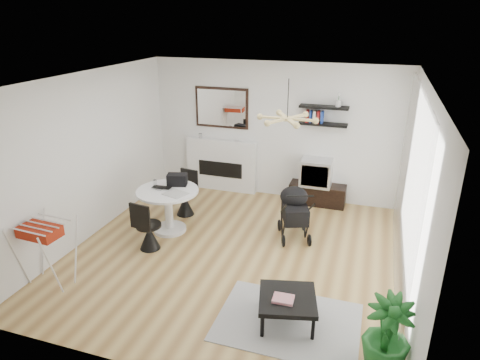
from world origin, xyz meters
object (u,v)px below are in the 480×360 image
(coffee_table, at_px, (288,300))
(drying_rack, at_px, (47,252))
(dining_table, at_px, (168,204))
(potted_plant, at_px, (387,335))
(fireplace, at_px, (221,159))
(tv_console, at_px, (317,194))
(crt_tv, at_px, (316,172))
(stroller, at_px, (294,214))

(coffee_table, bearing_deg, drying_rack, -176.05)
(coffee_table, bearing_deg, dining_table, 145.39)
(drying_rack, relative_size, coffee_table, 1.15)
(coffee_table, distance_m, potted_plant, 1.20)
(drying_rack, distance_m, potted_plant, 4.43)
(fireplace, bearing_deg, tv_console, -3.43)
(fireplace, xyz_separation_m, coffee_table, (2.22, -3.72, -0.36))
(fireplace, xyz_separation_m, tv_console, (2.05, -0.12, -0.48))
(drying_rack, bearing_deg, crt_tv, 54.81)
(crt_tv, bearing_deg, potted_plant, -71.42)
(tv_console, height_order, crt_tv, crt_tv)
(tv_console, xyz_separation_m, coffee_table, (0.17, -3.59, 0.12))
(crt_tv, relative_size, potted_plant, 0.67)
(crt_tv, relative_size, dining_table, 0.57)
(stroller, bearing_deg, drying_rack, -160.95)
(stroller, distance_m, potted_plant, 2.97)
(fireplace, relative_size, potted_plant, 2.45)
(tv_console, bearing_deg, stroller, -97.25)
(crt_tv, xyz_separation_m, dining_table, (-2.22, -1.91, -0.16))
(dining_table, relative_size, coffee_table, 1.27)
(fireplace, distance_m, tv_console, 2.11)
(fireplace, distance_m, drying_rack, 4.10)
(crt_tv, distance_m, potted_plant, 4.23)
(tv_console, relative_size, stroller, 1.14)
(fireplace, xyz_separation_m, potted_plant, (3.35, -4.13, -0.24))
(tv_console, bearing_deg, crt_tv, -175.99)
(tv_console, xyz_separation_m, drying_rack, (-3.13, -3.82, 0.29))
(tv_console, xyz_separation_m, dining_table, (-2.26, -1.92, 0.30))
(potted_plant, bearing_deg, stroller, 119.95)
(fireplace, relative_size, crt_tv, 3.65)
(fireplace, bearing_deg, dining_table, -95.91)
(coffee_table, bearing_deg, crt_tv, 93.48)
(dining_table, bearing_deg, drying_rack, -114.49)
(potted_plant, bearing_deg, drying_rack, 177.66)
(tv_console, bearing_deg, dining_table, -139.76)
(crt_tv, relative_size, drying_rack, 0.63)
(stroller, height_order, coffee_table, stroller)
(dining_table, xyz_separation_m, potted_plant, (3.56, -2.09, -0.06))
(crt_tv, xyz_separation_m, drying_rack, (-3.08, -3.82, -0.17))
(crt_tv, bearing_deg, fireplace, 176.40)
(crt_tv, xyz_separation_m, coffee_table, (0.22, -3.59, -0.34))
(dining_table, bearing_deg, fireplace, 84.09)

